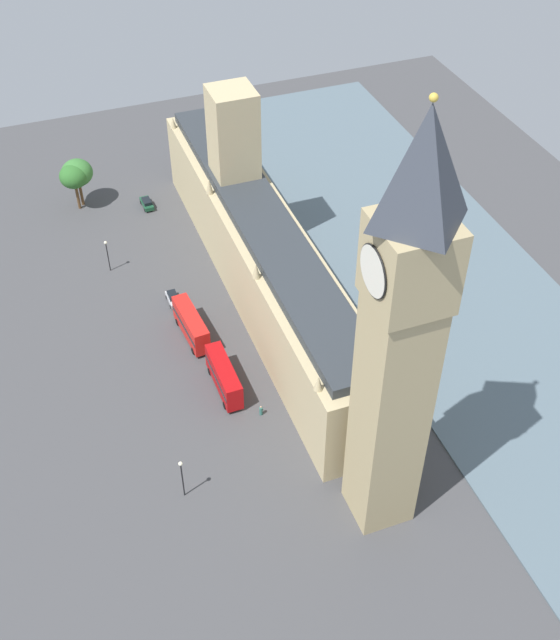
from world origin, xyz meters
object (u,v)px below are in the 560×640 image
object	(u,v)px
clock_tower	(400,340)
car_dark_green_by_river_gate	(147,203)
pedestrian_trailing	(261,411)
parliament_building	(261,249)
street_lamp_near_tower	(182,473)
car_silver_far_end	(173,298)
double_decker_bus_kerbside	(191,324)
plane_tree_midblock	(74,176)
double_decker_bus_opposite_hall	(224,376)
plane_tree_leading	(77,173)
street_lamp_under_trees	(107,250)

from	to	relation	value
clock_tower	car_dark_green_by_river_gate	bearing A→B (deg)	-81.20
clock_tower	pedestrian_trailing	bearing A→B (deg)	-66.04
parliament_building	street_lamp_near_tower	bearing A→B (deg)	57.05
car_silver_far_end	parliament_building	bearing A→B (deg)	171.55
car_dark_green_by_river_gate	car_silver_far_end	xyz separation A→B (m)	(2.44, 29.03, -0.00)
double_decker_bus_kerbside	street_lamp_near_tower	bearing A→B (deg)	67.79
car_silver_far_end	plane_tree_midblock	size ratio (longest dim) A/B	0.43
clock_tower	car_dark_green_by_river_gate	size ratio (longest dim) A/B	12.93
parliament_building	clock_tower	world-z (taller)	clock_tower
car_dark_green_by_river_gate	pedestrian_trailing	world-z (taller)	car_dark_green_by_river_gate
parliament_building	car_dark_green_by_river_gate	xyz separation A→B (m)	(12.44, -30.96, -7.59)
plane_tree_midblock	double_decker_bus_opposite_hall	bearing A→B (deg)	102.28
clock_tower	plane_tree_midblock	distance (m)	87.90
double_decker_bus_opposite_hall	street_lamp_near_tower	size ratio (longest dim) A/B	1.53
car_dark_green_by_river_gate	pedestrian_trailing	size ratio (longest dim) A/B	2.61
double_decker_bus_opposite_hall	parliament_building	bearing A→B (deg)	-123.47
car_dark_green_by_river_gate	plane_tree_leading	world-z (taller)	plane_tree_leading
plane_tree_midblock	street_lamp_under_trees	bearing A→B (deg)	94.48
parliament_building	plane_tree_leading	size ratio (longest dim) A/B	8.13
clock_tower	pedestrian_trailing	xyz separation A→B (m)	(8.85, -19.92, -28.96)
parliament_building	street_lamp_near_tower	world-z (taller)	parliament_building
pedestrian_trailing	parliament_building	bearing A→B (deg)	121.92
car_dark_green_by_river_gate	double_decker_bus_kerbside	world-z (taller)	double_decker_bus_kerbside
car_silver_far_end	double_decker_bus_opposite_hall	world-z (taller)	double_decker_bus_opposite_hall
car_dark_green_by_river_gate	double_decker_bus_kerbside	distance (m)	38.27
double_decker_bus_opposite_hall	plane_tree_leading	world-z (taller)	plane_tree_leading
pedestrian_trailing	double_decker_bus_opposite_hall	bearing A→B (deg)	168.41
double_decker_bus_opposite_hall	plane_tree_leading	size ratio (longest dim) A/B	1.09
plane_tree_leading	street_lamp_near_tower	distance (m)	72.22
double_decker_bus_kerbside	double_decker_bus_opposite_hall	world-z (taller)	same
plane_tree_leading	car_dark_green_by_river_gate	bearing A→B (deg)	155.55
clock_tower	car_silver_far_end	bearing A→B (deg)	-73.38
car_dark_green_by_river_gate	plane_tree_leading	xyz separation A→B (m)	(11.41, -5.19, 6.19)
car_dark_green_by_river_gate	street_lamp_under_trees	xyz separation A→B (m)	(10.57, 16.92, 3.51)
pedestrian_trailing	car_silver_far_end	bearing A→B (deg)	152.47
clock_tower	street_lamp_near_tower	distance (m)	35.39
double_decker_bus_kerbside	street_lamp_under_trees	xyz separation A→B (m)	(8.83, -21.27, 1.76)
plane_tree_leading	plane_tree_midblock	world-z (taller)	plane_tree_leading
plane_tree_midblock	street_lamp_under_trees	size ratio (longest dim) A/B	1.50
pedestrian_trailing	street_lamp_near_tower	size ratio (longest dim) A/B	0.25
street_lamp_near_tower	plane_tree_leading	bearing A→B (deg)	-89.61
double_decker_bus_kerbside	plane_tree_midblock	world-z (taller)	plane_tree_midblock
parliament_building	plane_tree_midblock	world-z (taller)	parliament_building
street_lamp_under_trees	plane_tree_midblock	bearing A→B (deg)	-85.52
car_dark_green_by_river_gate	street_lamp_near_tower	size ratio (longest dim) A/B	0.65
clock_tower	street_lamp_under_trees	world-z (taller)	clock_tower
pedestrian_trailing	street_lamp_under_trees	distance (m)	42.84
parliament_building	street_lamp_near_tower	size ratio (longest dim) A/B	11.36
plane_tree_leading	double_decker_bus_kerbside	bearing A→B (deg)	102.56
parliament_building	double_decker_bus_opposite_hall	world-z (taller)	parliament_building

